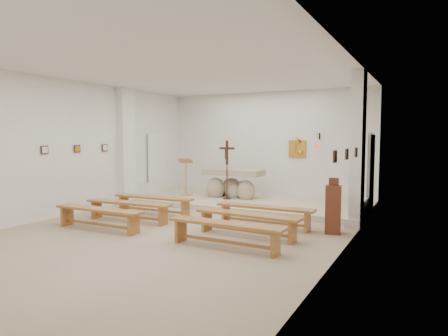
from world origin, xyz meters
The scene contains 29 objects.
ground centered at (0.00, 0.00, 0.00)m, with size 7.00×10.00×0.00m, color tan.
wall_left centered at (-3.49, 0.00, 1.75)m, with size 0.02×10.00×3.50m, color white.
wall_right centered at (3.49, 0.00, 1.75)m, with size 0.02×10.00×3.50m, color white.
wall_back centered at (0.00, 4.99, 1.75)m, with size 7.00×0.02×3.50m, color white.
ceiling centered at (0.00, 0.00, 3.49)m, with size 7.00×10.00×0.02m, color silver.
sanctuary_platform centered at (0.00, 3.50, 0.07)m, with size 6.98×3.00×0.15m, color beige.
pilaster_left centered at (-3.37, 2.00, 1.75)m, with size 0.26×0.55×3.50m, color white.
pilaster_right centered at (3.37, 2.00, 1.75)m, with size 0.26×0.55×3.50m, color white.
gold_wall_relief centered at (1.05, 4.96, 1.65)m, with size 0.55×0.04×0.55m, color #C3872E.
sanctuary_lamp centered at (1.75, 4.71, 1.81)m, with size 0.11×0.36×0.44m.
station_frame_left_front centered at (-3.47, -0.80, 1.72)m, with size 0.03×0.20×0.20m, color #392719.
station_frame_left_mid centered at (-3.47, 0.20, 1.72)m, with size 0.03×0.20×0.20m, color #392719.
station_frame_left_rear centered at (-3.47, 1.20, 1.72)m, with size 0.03×0.20×0.20m, color #392719.
station_frame_right_front centered at (3.47, -0.80, 1.72)m, with size 0.03×0.20×0.20m, color #392719.
station_frame_right_mid centered at (3.47, 0.20, 1.72)m, with size 0.03×0.20×0.20m, color #392719.
station_frame_right_rear centered at (3.47, 1.20, 1.72)m, with size 0.03×0.20×0.20m, color #392719.
radiator_left centered at (-3.43, 2.70, 0.27)m, with size 0.10×0.85×0.52m, color silver.
radiator_right centered at (3.43, 2.70, 0.27)m, with size 0.10×0.85×0.52m, color silver.
altar centered at (-0.62, 3.72, 0.52)m, with size 1.88×0.86×0.96m.
lectern centered at (-2.14, 3.39, 0.76)m, with size 0.53×0.48×1.24m.
crucifix_stand centered at (-0.62, 3.33, 1.18)m, with size 0.53×0.23×1.78m.
potted_plant centered at (-1.09, 3.89, 0.42)m, with size 0.48×0.41×0.53m, color #2C4F1F.
donation_pedestal centered at (3.06, 1.08, 0.52)m, with size 0.36×0.36×1.18m.
bench_left_front centered at (-1.56, 0.95, 0.36)m, with size 2.28×0.41×0.48m.
bench_right_front centered at (1.56, 0.95, 0.36)m, with size 2.28×0.37×0.48m.
bench_left_second centered at (-1.56, -0.02, 0.36)m, with size 2.29×0.49×0.48m.
bench_right_second centered at (1.56, -0.02, 0.36)m, with size 2.30×0.50×0.48m.
bench_left_third centered at (-1.56, -0.98, 0.36)m, with size 2.28×0.37×0.48m.
bench_right_third centered at (1.56, -0.98, 0.36)m, with size 2.29×0.41×0.48m.
Camera 1 is at (4.87, -7.34, 2.04)m, focal length 32.00 mm.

